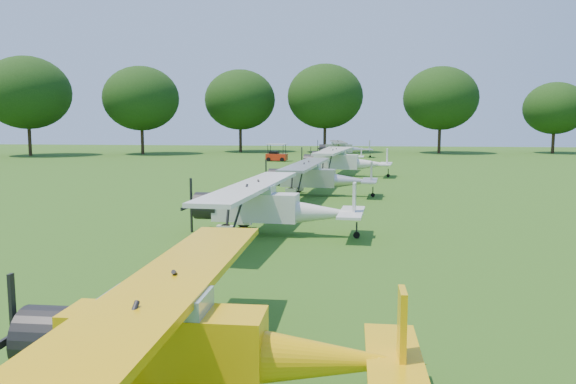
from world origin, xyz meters
name	(u,v)px	position (x,y,z in m)	size (l,w,h in m)	color
ground	(292,213)	(0.00, 0.00, 0.00)	(160.00, 160.00, 0.00)	#235415
tree_belt	(371,40)	(3.57, 0.16, 8.03)	(137.36, 130.27, 14.52)	#332113
aircraft_2	(195,334)	(0.81, -18.45, 1.16)	(6.33, 10.05, 1.99)	#E2AC09
aircraft_3	(269,203)	(-0.26, -5.30, 1.25)	(6.84, 10.88, 2.14)	silver
aircraft_4	(316,175)	(0.63, 6.68, 1.23)	(6.73, 10.72, 2.11)	#B3B4B8
aircraft_5	(343,159)	(1.75, 19.32, 1.36)	(7.46, 11.86, 2.33)	silver
aircraft_6	(335,154)	(0.53, 32.98, 1.05)	(5.70, 9.07, 1.79)	silver
aircraft_7	(343,147)	(0.95, 44.63, 1.28)	(6.99, 11.12, 2.18)	#B3B4B8
golf_cart	(276,155)	(-6.30, 36.52, 0.65)	(2.43, 1.66, 1.95)	red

